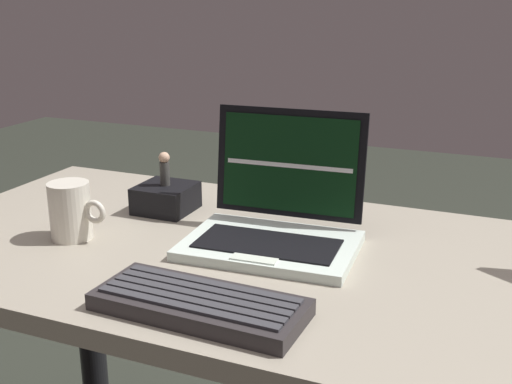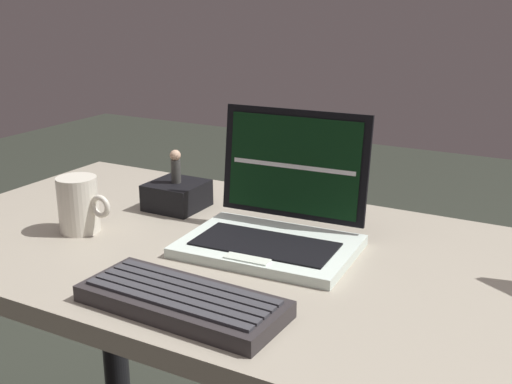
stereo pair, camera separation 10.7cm
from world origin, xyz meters
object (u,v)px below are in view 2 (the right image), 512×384
at_px(laptop_front, 276,220).
at_px(figurine_stand, 177,195).
at_px(figurine, 176,165).
at_px(coffee_mug, 79,205).
at_px(external_keyboard, 182,300).

distance_m(laptop_front, figurine_stand, 0.28).
bearing_deg(figurine, coffee_mug, -111.92).
xyz_separation_m(external_keyboard, coffee_mug, (-0.34, 0.16, 0.04)).
bearing_deg(external_keyboard, figurine, 126.31).
height_order(laptop_front, figurine, laptop_front).
bearing_deg(figurine_stand, figurine, -14.04).
distance_m(figurine_stand, coffee_mug, 0.21).
xyz_separation_m(laptop_front, coffee_mug, (-0.34, -0.11, 0.01)).
bearing_deg(external_keyboard, laptop_front, 88.36).
relative_size(laptop_front, coffee_mug, 2.70).
xyz_separation_m(laptop_front, external_keyboard, (-0.01, -0.27, -0.03)).
height_order(external_keyboard, coffee_mug, coffee_mug).
bearing_deg(figurine, laptop_front, -16.64).
bearing_deg(coffee_mug, external_keyboard, -25.18).
bearing_deg(external_keyboard, coffee_mug, 154.82).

